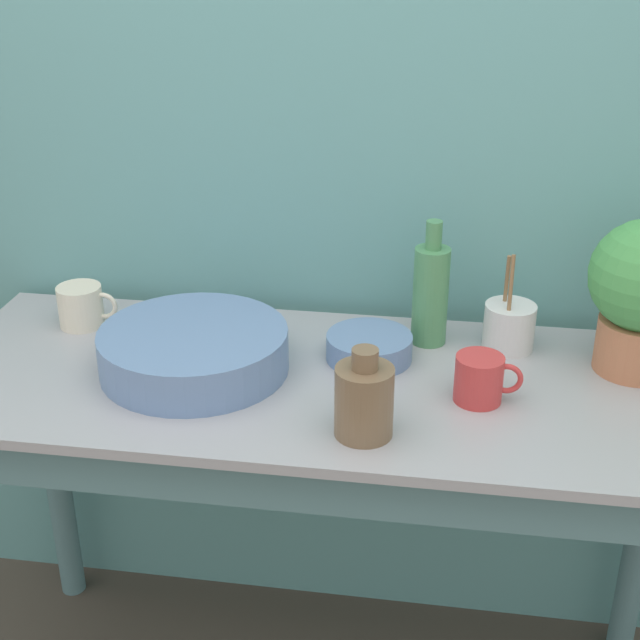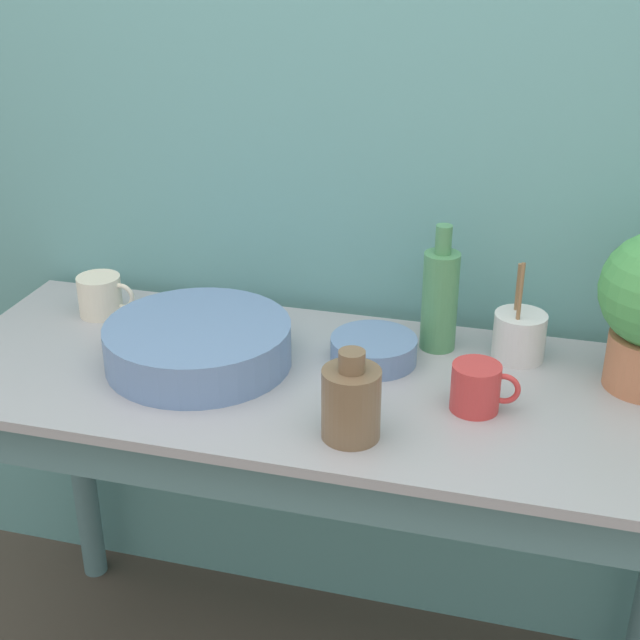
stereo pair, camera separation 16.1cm
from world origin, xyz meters
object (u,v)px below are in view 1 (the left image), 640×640
mug_red (480,379)px  utensil_cup (509,326)px  bottle_tall (431,293)px  bottle_short (364,399)px  bowl_wash_large (194,350)px  bowl_small_blue (369,347)px  mug_cream (82,306)px

mug_red → utensil_cup: (0.06, 0.22, 0.00)m
utensil_cup → bottle_tall: bearing=178.2°
bottle_tall → bottle_short: bearing=-104.2°
bowl_wash_large → utensil_cup: size_ratio=1.76×
bowl_small_blue → mug_red: bearing=-31.4°
bottle_short → bottle_tall: bearing=75.8°
bottle_tall → mug_cream: 0.72m
bowl_wash_large → mug_cream: bearing=151.6°
bowl_wash_large → bottle_tall: (0.43, 0.19, 0.07)m
bowl_wash_large → mug_red: size_ratio=2.96×
bowl_small_blue → utensil_cup: bearing=18.2°
bottle_tall → bowl_small_blue: 0.17m
mug_cream → utensil_cup: (0.88, 0.03, 0.00)m
bowl_wash_large → bottle_tall: 0.48m
mug_cream → bottle_tall: bearing=2.7°
mug_cream → utensil_cup: size_ratio=0.63×
bowl_wash_large → utensil_cup: (0.59, 0.18, 0.01)m
bottle_short → mug_cream: bottle_short is taller
bottle_tall → mug_red: 0.25m
bowl_wash_large → mug_red: 0.53m
bowl_wash_large → bottle_tall: bottle_tall is taller
bowl_small_blue → utensil_cup: (0.27, 0.09, 0.02)m
bottle_tall → mug_cream: size_ratio=2.02×
mug_red → bowl_small_blue: bearing=148.6°
bottle_tall → utensil_cup: bottle_tall is taller
mug_red → mug_cream: size_ratio=0.95×
bowl_wash_large → utensil_cup: bearing=17.3°
utensil_cup → mug_red: bearing=-105.0°
bowl_small_blue → utensil_cup: utensil_cup is taller
mug_red → mug_cream: bearing=167.1°
bowl_wash_large → bowl_small_blue: 0.34m
bowl_wash_large → mug_red: mug_red is taller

